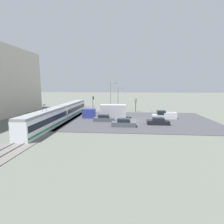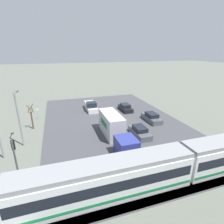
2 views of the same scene
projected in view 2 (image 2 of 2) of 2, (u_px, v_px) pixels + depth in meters
name	position (u px, v px, depth m)	size (l,w,h in m)	color
ground_plane	(113.00, 122.00, 31.16)	(320.00, 320.00, 0.00)	#60665B
road_surface	(113.00, 122.00, 31.15)	(23.15, 36.12, 0.08)	#424247
rail_bed	(163.00, 181.00, 16.98)	(52.12, 4.40, 0.22)	slate
light_rail_tram	(185.00, 163.00, 17.07)	(31.55, 2.57, 4.51)	white
box_truck	(114.00, 129.00, 24.78)	(2.38, 10.43, 3.25)	navy
pickup_truck	(91.00, 107.00, 36.97)	(2.03, 5.54, 1.89)	silver
sedan_car_0	(140.00, 132.00, 25.88)	(1.83, 4.48, 1.45)	#4C5156
sedan_car_1	(152.00, 118.00, 31.20)	(1.86, 4.59, 1.53)	#4C5156
sedan_car_2	(125.00, 108.00, 36.74)	(1.85, 4.40, 1.44)	black
traffic_light_pole	(15.00, 156.00, 15.87)	(0.28, 0.47, 4.57)	#47474C
street_tree	(32.00, 118.00, 27.91)	(1.00, 0.83, 4.17)	brown
street_lamp_near_crossing	(19.00, 115.00, 22.27)	(0.36, 1.95, 7.28)	gray
no_parking_sign	(37.00, 113.00, 32.08)	(0.32, 0.08, 2.09)	gray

